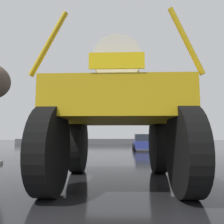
# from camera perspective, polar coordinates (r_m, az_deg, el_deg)

# --- Properties ---
(ground_plane) EXTENTS (120.00, 120.00, 0.00)m
(ground_plane) POSITION_cam_1_polar(r_m,az_deg,el_deg) (19.14, -2.37, -10.38)
(ground_plane) COLOR black
(oversize_sprayer) EXTENTS (3.95, 5.36, 4.25)m
(oversize_sprayer) POSITION_cam_1_polar(r_m,az_deg,el_deg) (6.49, 1.47, -0.26)
(oversize_sprayer) COLOR black
(oversize_sprayer) RESTS_ON ground
(sedan_ahead) EXTENTS (1.98, 4.15, 1.52)m
(sedan_ahead) POSITION_cam_1_polar(r_m,az_deg,el_deg) (21.25, 8.12, -8.00)
(sedan_ahead) COLOR navy
(sedan_ahead) RESTS_ON ground
(traffic_signal_near_right) EXTENTS (0.24, 0.54, 3.25)m
(traffic_signal_near_right) POSITION_cam_1_polar(r_m,az_deg,el_deg) (11.01, 16.94, -0.70)
(traffic_signal_near_right) COLOR slate
(traffic_signal_near_right) RESTS_ON ground
(roadside_barrier) EXTENTS (31.74, 0.24, 0.90)m
(roadside_barrier) POSITION_cam_1_polar(r_m,az_deg,el_deg) (36.40, -0.74, -7.81)
(roadside_barrier) COLOR #59595B
(roadside_barrier) RESTS_ON ground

